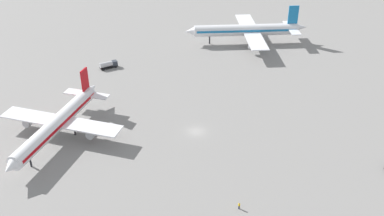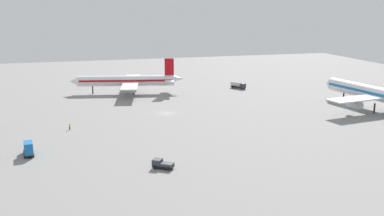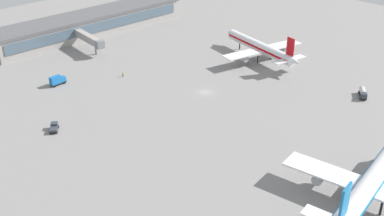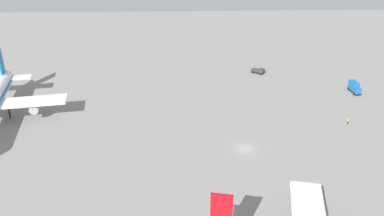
{
  "view_description": "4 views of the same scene",
  "coord_description": "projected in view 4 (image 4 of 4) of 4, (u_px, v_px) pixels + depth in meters",
  "views": [
    {
      "loc": [
        7.61,
        -102.72,
        68.39
      ],
      "look_at": [
        -1.89,
        8.91,
        2.19
      ],
      "focal_mm": 41.72,
      "sensor_mm": 36.0,
      "label": 1
    },
    {
      "loc": [
        141.54,
        -32.78,
        34.2
      ],
      "look_at": [
        9.98,
        5.73,
        3.46
      ],
      "focal_mm": 44.57,
      "sensor_mm": 36.0,
      "label": 2
    },
    {
      "loc": [
        103.77,
        100.33,
        68.22
      ],
      "look_at": [
        15.27,
        9.31,
        3.01
      ],
      "focal_mm": 45.1,
      "sensor_mm": 36.0,
      "label": 3
    },
    {
      "loc": [
        -81.46,
        15.56,
        52.32
      ],
      "look_at": [
        11.84,
        12.37,
        5.4
      ],
      "focal_mm": 37.52,
      "sensor_mm": 36.0,
      "label": 4
    }
  ],
  "objects": [
    {
      "name": "ground_crew_worker",
      "position": [
        348.0,
        121.0,
        107.66
      ],
      "size": [
        0.54,
        0.54,
        1.67
      ],
      "rotation": [
        0.0,
        0.0,
        0.74
      ],
      "color": "#1E2338",
      "rests_on": "ground"
    },
    {
      "name": "pushback_tractor",
      "position": [
        259.0,
        71.0,
        140.35
      ],
      "size": [
        4.18,
        4.65,
        1.9
      ],
      "rotation": [
        0.0,
        0.0,
        4.06
      ],
      "color": "black",
      "rests_on": "ground"
    },
    {
      "name": "ground",
      "position": [
        245.0,
        149.0,
        96.71
      ],
      "size": [
        288.0,
        288.0,
        0.0
      ],
      "primitive_type": "plane",
      "color": "gray"
    },
    {
      "name": "catering_truck",
      "position": [
        355.0,
        87.0,
        125.72
      ],
      "size": [
        5.73,
        2.56,
        3.3
      ],
      "rotation": [
        0.0,
        0.0,
        3.22
      ],
      "color": "black",
      "rests_on": "ground"
    }
  ]
}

